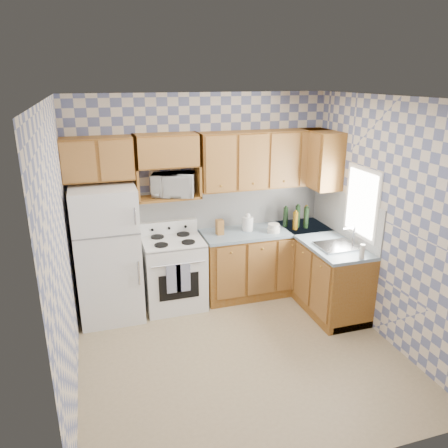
{
  "coord_description": "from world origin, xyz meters",
  "views": [
    {
      "loc": [
        -1.38,
        -3.86,
        2.89
      ],
      "look_at": [
        0.05,
        0.75,
        1.25
      ],
      "focal_mm": 35.0,
      "sensor_mm": 36.0,
      "label": 1
    }
  ],
  "objects_px": {
    "stove_body": "(174,274)",
    "microwave": "(174,184)",
    "refrigerator": "(108,254)",
    "electric_kettle": "(248,224)"
  },
  "relations": [
    {
      "from": "microwave",
      "to": "refrigerator",
      "type": "bearing_deg",
      "value": -148.65
    },
    {
      "from": "stove_body",
      "to": "microwave",
      "type": "xyz_separation_m",
      "value": [
        0.07,
        0.18,
        1.14
      ]
    },
    {
      "from": "refrigerator",
      "to": "electric_kettle",
      "type": "relative_size",
      "value": 9.03
    },
    {
      "from": "stove_body",
      "to": "electric_kettle",
      "type": "relative_size",
      "value": 4.84
    },
    {
      "from": "refrigerator",
      "to": "electric_kettle",
      "type": "distance_m",
      "value": 1.85
    },
    {
      "from": "microwave",
      "to": "electric_kettle",
      "type": "bearing_deg",
      "value": 11.66
    },
    {
      "from": "stove_body",
      "to": "microwave",
      "type": "distance_m",
      "value": 1.16
    },
    {
      "from": "stove_body",
      "to": "microwave",
      "type": "bearing_deg",
      "value": 67.81
    },
    {
      "from": "refrigerator",
      "to": "microwave",
      "type": "distance_m",
      "value": 1.17
    },
    {
      "from": "refrigerator",
      "to": "microwave",
      "type": "xyz_separation_m",
      "value": [
        0.88,
        0.2,
        0.75
      ]
    }
  ]
}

